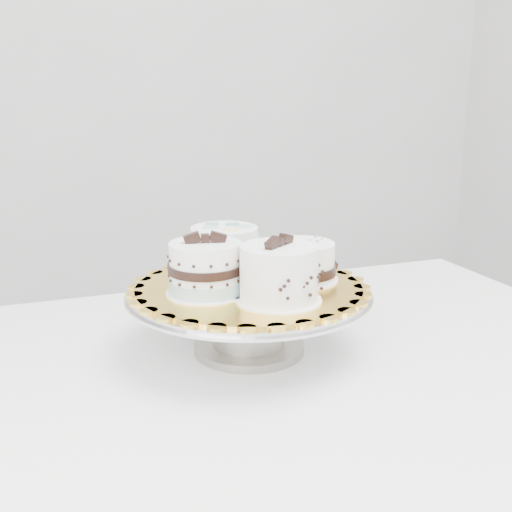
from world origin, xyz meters
name	(u,v)px	position (x,y,z in m)	size (l,w,h in m)	color
table	(253,419)	(-0.03, 0.23, 0.67)	(1.27, 0.91, 0.75)	white
cake_stand	(249,309)	(-0.01, 0.29, 0.82)	(0.36, 0.36, 0.10)	gray
cake_board	(249,287)	(-0.01, 0.29, 0.85)	(0.33, 0.33, 0.00)	gold
cake_swirl	(279,275)	(0.00, 0.21, 0.89)	(0.14, 0.14, 0.09)	white
cake_banded	(206,270)	(-0.08, 0.28, 0.88)	(0.12, 0.12, 0.09)	white
cake_dots	(224,251)	(-0.02, 0.36, 0.89)	(0.12, 0.12, 0.08)	white
cake_ribbon	(301,262)	(0.07, 0.28, 0.88)	(0.12, 0.11, 0.06)	white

